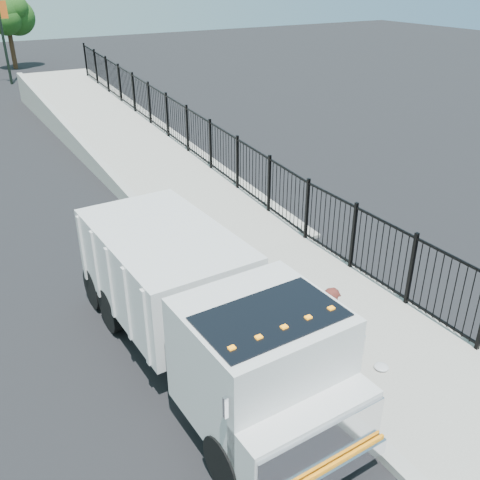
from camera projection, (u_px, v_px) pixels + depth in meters
ground at (282, 355)px, 11.18m from camera, size 120.00×120.00×0.00m
sidewalk at (421, 378)px, 10.48m from camera, size 3.55×12.00×0.12m
curb at (345, 414)px, 9.60m from camera, size 0.30×12.00×0.16m
ramp at (123, 145)px, 24.44m from camera, size 3.95×24.06×3.19m
iron_fence at (188, 144)px, 21.60m from camera, size 0.10×28.00×1.80m
truck at (203, 308)px, 10.15m from camera, size 2.73×7.64×2.59m
worker at (329, 327)px, 10.35m from camera, size 0.50×0.70×1.80m
debris at (381, 367)px, 10.61m from camera, size 0.29×0.29×0.07m
tree_1 at (6, 16)px, 41.32m from camera, size 2.58×2.58×5.29m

